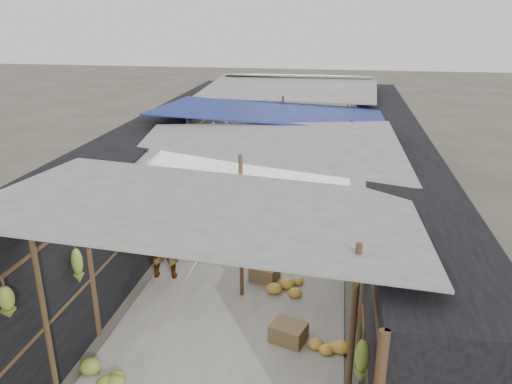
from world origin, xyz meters
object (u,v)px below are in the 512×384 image
Objects in this scene: shopper_blue at (268,155)px; crate_near at (288,333)px; black_basin at (314,173)px; vendor_seated at (315,154)px; vendor_elderly at (162,233)px.

crate_near is at bearing -79.56° from shopper_blue.
vendor_seated reaches higher than black_basin.
crate_near is 0.33× the size of shopper_blue.
vendor_elderly is (-2.43, -6.69, 0.83)m from black_basin.
vendor_seated is at bearing 90.95° from black_basin.
vendor_elderly is 6.19m from shopper_blue.
crate_near is 8.27m from black_basin.
crate_near is at bearing 12.05° from vendor_seated.
crate_near is 7.82m from shopper_blue.
vendor_elderly is 8.15m from vendor_seated.
vendor_elderly reaches higher than crate_near.
crate_near is at bearing -89.39° from black_basin.
shopper_blue is at bearing -26.94° from vendor_seated.
shopper_blue is 1.96× the size of vendor_seated.
black_basin is 1.61m from shopper_blue.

